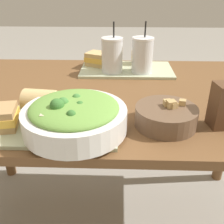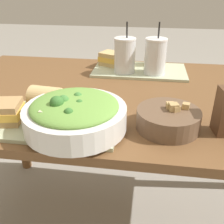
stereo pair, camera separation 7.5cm
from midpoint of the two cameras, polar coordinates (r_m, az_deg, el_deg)
name	(u,v)px [view 2 (the right image)]	position (r m, az deg, el deg)	size (l,w,h in m)	color
ground_plane	(117,223)	(1.51, 2.65, -23.00)	(12.00, 12.00, 0.00)	gray
dining_table	(118,113)	(1.08, 3.39, -0.27)	(1.47, 0.87, 0.75)	brown
tray_near	(49,122)	(0.83, -11.07, -2.17)	(0.44, 0.24, 0.01)	#B2BC99
tray_far	(140,70)	(1.28, 7.70, 8.96)	(0.44, 0.24, 0.01)	#B2BC99
salad_bowl	(75,113)	(0.75, -5.28, -0.38)	(0.30, 0.30, 0.11)	white
soup_bowl	(168,118)	(0.80, 14.77, -1.44)	(0.19, 0.19, 0.08)	brown
baguette_near	(47,98)	(0.88, -11.75, 2.97)	(0.11, 0.09, 0.08)	tan
sandwich_far	(114,59)	(1.32, 2.05, 11.42)	(0.16, 0.14, 0.06)	tan
baguette_far	(155,57)	(1.35, 10.95, 11.57)	(0.08, 0.08, 0.08)	tan
drink_cup_dark	(125,56)	(1.21, 4.59, 11.95)	(0.10, 0.10, 0.22)	silver
drink_cup_red	(155,57)	(1.21, 11.16, 11.57)	(0.10, 0.10, 0.23)	silver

